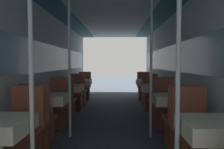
# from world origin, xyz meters

# --- Properties ---
(wall_left) EXTENTS (0.05, 9.60, 2.30)m
(wall_left) POSITION_xyz_m (-1.37, 3.40, 1.17)
(wall_left) COLOR silver
(wall_left) RESTS_ON ground_plane
(wall_right) EXTENTS (0.05, 9.60, 2.30)m
(wall_right) POSITION_xyz_m (1.37, 3.40, 1.17)
(wall_right) COLOR silver
(wall_right) RESTS_ON ground_plane
(ceiling_panel) EXTENTS (2.73, 9.60, 0.07)m
(ceiling_panel) POSITION_xyz_m (0.00, 3.40, 2.34)
(ceiling_panel) COLOR silver
(ceiling_panel) RESTS_ON wall_left
(chair_left_far_0) EXTENTS (0.41, 0.41, 0.94)m
(chair_left_far_0) POSITION_xyz_m (-1.00, 1.43, 0.29)
(chair_left_far_0) COLOR brown
(chair_left_far_0) RESTS_ON ground_plane
(support_pole_left_0) EXTENTS (0.04, 0.04, 2.30)m
(support_pole_left_0) POSITION_xyz_m (-0.67, 0.90, 1.15)
(support_pole_left_0) COLOR silver
(support_pole_left_0) RESTS_ON ground_plane
(dining_table_left_1) EXTENTS (0.57, 0.57, 0.71)m
(dining_table_left_1) POSITION_xyz_m (-1.00, 2.49, 0.59)
(dining_table_left_1) COLOR #4C4C51
(dining_table_left_1) RESTS_ON ground_plane
(chair_left_near_1) EXTENTS (0.41, 0.41, 0.94)m
(chair_left_near_1) POSITION_xyz_m (-1.00, 1.97, 0.29)
(chair_left_near_1) COLOR brown
(chair_left_near_1) RESTS_ON ground_plane
(chair_left_far_1) EXTENTS (0.41, 0.41, 0.94)m
(chair_left_far_1) POSITION_xyz_m (-1.00, 3.02, 0.29)
(chair_left_far_1) COLOR brown
(chair_left_far_1) RESTS_ON ground_plane
(support_pole_left_1) EXTENTS (0.04, 0.04, 2.30)m
(support_pole_left_1) POSITION_xyz_m (-0.67, 2.49, 1.15)
(support_pole_left_1) COLOR silver
(support_pole_left_1) RESTS_ON ground_plane
(dining_table_left_2) EXTENTS (0.57, 0.57, 0.71)m
(dining_table_left_2) POSITION_xyz_m (-1.00, 4.09, 0.59)
(dining_table_left_2) COLOR #4C4C51
(dining_table_left_2) RESTS_ON ground_plane
(chair_left_near_2) EXTENTS (0.41, 0.41, 0.94)m
(chair_left_near_2) POSITION_xyz_m (-1.00, 3.56, 0.29)
(chair_left_near_2) COLOR brown
(chair_left_near_2) RESTS_ON ground_plane
(chair_left_far_2) EXTENTS (0.41, 0.41, 0.94)m
(chair_left_far_2) POSITION_xyz_m (-1.00, 4.62, 0.29)
(chair_left_far_2) COLOR brown
(chair_left_far_2) RESTS_ON ground_plane
(dining_table_left_3) EXTENTS (0.57, 0.57, 0.71)m
(dining_table_left_3) POSITION_xyz_m (-1.00, 5.69, 0.59)
(dining_table_left_3) COLOR #4C4C51
(dining_table_left_3) RESTS_ON ground_plane
(chair_left_near_3) EXTENTS (0.41, 0.41, 0.94)m
(chair_left_near_3) POSITION_xyz_m (-1.00, 5.16, 0.29)
(chair_left_near_3) COLOR brown
(chair_left_near_3) RESTS_ON ground_plane
(chair_left_far_3) EXTENTS (0.41, 0.41, 0.94)m
(chair_left_far_3) POSITION_xyz_m (-1.00, 6.22, 0.29)
(chair_left_far_3) COLOR brown
(chair_left_far_3) RESTS_ON ground_plane
(dining_table_right_0) EXTENTS (0.57, 0.57, 0.71)m
(dining_table_right_0) POSITION_xyz_m (1.00, 0.90, 0.59)
(dining_table_right_0) COLOR #4C4C51
(dining_table_right_0) RESTS_ON ground_plane
(chair_right_far_0) EXTENTS (0.41, 0.41, 0.94)m
(chair_right_far_0) POSITION_xyz_m (1.00, 1.43, 0.29)
(chair_right_far_0) COLOR brown
(chair_right_far_0) RESTS_ON ground_plane
(support_pole_right_0) EXTENTS (0.04, 0.04, 2.30)m
(support_pole_right_0) POSITION_xyz_m (0.67, 0.90, 1.15)
(support_pole_right_0) COLOR silver
(support_pole_right_0) RESTS_ON ground_plane
(dining_table_right_1) EXTENTS (0.57, 0.57, 0.71)m
(dining_table_right_1) POSITION_xyz_m (1.00, 2.49, 0.59)
(dining_table_right_1) COLOR #4C4C51
(dining_table_right_1) RESTS_ON ground_plane
(chair_right_near_1) EXTENTS (0.41, 0.41, 0.94)m
(chair_right_near_1) POSITION_xyz_m (1.00, 1.97, 0.29)
(chair_right_near_1) COLOR brown
(chair_right_near_1) RESTS_ON ground_plane
(chair_right_far_1) EXTENTS (0.41, 0.41, 0.94)m
(chair_right_far_1) POSITION_xyz_m (1.00, 3.02, 0.29)
(chair_right_far_1) COLOR brown
(chair_right_far_1) RESTS_ON ground_plane
(support_pole_right_1) EXTENTS (0.04, 0.04, 2.30)m
(support_pole_right_1) POSITION_xyz_m (0.67, 2.49, 1.15)
(support_pole_right_1) COLOR silver
(support_pole_right_1) RESTS_ON ground_plane
(dining_table_right_2) EXTENTS (0.57, 0.57, 0.71)m
(dining_table_right_2) POSITION_xyz_m (1.00, 4.09, 0.59)
(dining_table_right_2) COLOR #4C4C51
(dining_table_right_2) RESTS_ON ground_plane
(chair_right_near_2) EXTENTS (0.41, 0.41, 0.94)m
(chair_right_near_2) POSITION_xyz_m (1.00, 3.56, 0.29)
(chair_right_near_2) COLOR brown
(chair_right_near_2) RESTS_ON ground_plane
(chair_right_far_2) EXTENTS (0.41, 0.41, 0.94)m
(chair_right_far_2) POSITION_xyz_m (1.00, 4.62, 0.29)
(chair_right_far_2) COLOR brown
(chair_right_far_2) RESTS_ON ground_plane
(dining_table_right_3) EXTENTS (0.57, 0.57, 0.71)m
(dining_table_right_3) POSITION_xyz_m (1.00, 5.69, 0.59)
(dining_table_right_3) COLOR #4C4C51
(dining_table_right_3) RESTS_ON ground_plane
(chair_right_near_3) EXTENTS (0.41, 0.41, 0.94)m
(chair_right_near_3) POSITION_xyz_m (1.00, 5.16, 0.29)
(chair_right_near_3) COLOR brown
(chair_right_near_3) RESTS_ON ground_plane
(chair_right_far_3) EXTENTS (0.41, 0.41, 0.94)m
(chair_right_far_3) POSITION_xyz_m (1.00, 6.22, 0.29)
(chair_right_far_3) COLOR brown
(chair_right_far_3) RESTS_ON ground_plane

